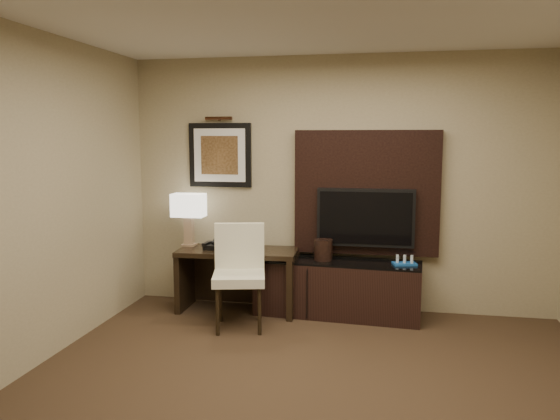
% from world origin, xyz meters
% --- Properties ---
extents(wall_back, '(4.50, 0.01, 2.70)m').
position_xyz_m(wall_back, '(0.00, 2.50, 1.35)').
color(wall_back, tan).
rests_on(wall_back, floor).
extents(desk, '(1.27, 0.59, 0.67)m').
position_xyz_m(desk, '(-1.02, 2.15, 0.34)').
color(desk, black).
rests_on(desk, floor).
extents(credenza, '(1.72, 0.58, 0.58)m').
position_xyz_m(credenza, '(0.03, 2.20, 0.29)').
color(credenza, black).
rests_on(credenza, floor).
extents(tv_wall_panel, '(1.50, 0.12, 1.30)m').
position_xyz_m(tv_wall_panel, '(0.30, 2.44, 1.27)').
color(tv_wall_panel, black).
rests_on(tv_wall_panel, wall_back).
extents(tv, '(1.00, 0.08, 0.60)m').
position_xyz_m(tv, '(0.30, 2.34, 1.02)').
color(tv, black).
rests_on(tv, tv_wall_panel).
extents(artwork, '(0.70, 0.04, 0.70)m').
position_xyz_m(artwork, '(-1.30, 2.48, 1.65)').
color(artwork, black).
rests_on(artwork, wall_back).
extents(picture_light, '(0.04, 0.04, 0.30)m').
position_xyz_m(picture_light, '(-1.30, 2.44, 2.05)').
color(picture_light, '#3A2012').
rests_on(picture_light, wall_back).
extents(desk_chair, '(0.61, 0.66, 1.03)m').
position_xyz_m(desk_chair, '(-0.87, 1.64, 0.51)').
color(desk_chair, '#EFECC8').
rests_on(desk_chair, floor).
extents(table_lamp, '(0.40, 0.31, 0.58)m').
position_xyz_m(table_lamp, '(-1.60, 2.26, 0.96)').
color(table_lamp, '#A18264').
rests_on(table_lamp, desk).
extents(desk_phone, '(0.23, 0.21, 0.10)m').
position_xyz_m(desk_phone, '(-1.26, 2.12, 0.72)').
color(desk_phone, black).
rests_on(desk_phone, desk).
extents(blue_folder, '(0.30, 0.37, 0.02)m').
position_xyz_m(blue_folder, '(-0.89, 2.08, 0.68)').
color(blue_folder, '#175A9A').
rests_on(blue_folder, desk).
extents(book, '(0.15, 0.04, 0.20)m').
position_xyz_m(book, '(-0.91, 2.10, 0.77)').
color(book, tan).
rests_on(book, desk).
extents(ice_bucket, '(0.24, 0.24, 0.21)m').
position_xyz_m(ice_bucket, '(-0.12, 2.21, 0.69)').
color(ice_bucket, black).
rests_on(ice_bucket, credenza).
extents(minibar_tray, '(0.26, 0.19, 0.08)m').
position_xyz_m(minibar_tray, '(0.70, 2.15, 0.63)').
color(minibar_tray, '#18529D').
rests_on(minibar_tray, credenza).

